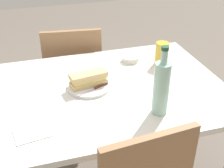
% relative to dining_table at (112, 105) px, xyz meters
% --- Properties ---
extents(dining_table, '(1.14, 0.86, 0.73)m').
position_rel_dining_table_xyz_m(dining_table, '(0.00, 0.00, 0.00)').
color(dining_table, silver).
rests_on(dining_table, ground).
extents(chair_near, '(0.45, 0.45, 0.85)m').
position_rel_dining_table_xyz_m(chair_near, '(0.10, -0.63, -0.14)').
color(chair_near, '#936B47').
rests_on(chair_near, ground).
extents(plate_near, '(0.22, 0.22, 0.01)m').
position_rel_dining_table_xyz_m(plate_near, '(0.11, -0.03, 0.11)').
color(plate_near, white).
rests_on(plate_near, dining_table).
extents(baguette_sandwich_near, '(0.19, 0.10, 0.07)m').
position_rel_dining_table_xyz_m(baguette_sandwich_near, '(0.11, -0.03, 0.16)').
color(baguette_sandwich_near, '#DBB77A').
rests_on(baguette_sandwich_near, plate_near).
extents(knife_near, '(0.17, 0.08, 0.01)m').
position_rel_dining_table_xyz_m(knife_near, '(0.09, 0.01, 0.13)').
color(knife_near, silver).
rests_on(knife_near, plate_near).
extents(water_bottle, '(0.07, 0.07, 0.32)m').
position_rel_dining_table_xyz_m(water_bottle, '(-0.14, 0.26, 0.24)').
color(water_bottle, '#99C6B7').
rests_on(water_bottle, dining_table).
extents(beer_glass, '(0.07, 0.07, 0.13)m').
position_rel_dining_table_xyz_m(beer_glass, '(-0.34, -0.17, 0.17)').
color(beer_glass, gold).
rests_on(beer_glass, dining_table).
extents(olive_bowl, '(0.10, 0.10, 0.03)m').
position_rel_dining_table_xyz_m(olive_bowl, '(-0.19, -0.25, 0.12)').
color(olive_bowl, silver).
rests_on(olive_bowl, dining_table).
extents(paper_napkin, '(0.16, 0.16, 0.00)m').
position_rel_dining_table_xyz_m(paper_napkin, '(0.41, 0.23, 0.11)').
color(paper_napkin, white).
rests_on(paper_napkin, dining_table).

